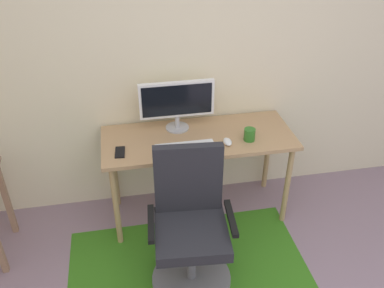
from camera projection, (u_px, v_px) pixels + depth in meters
wall_back at (190, 50)px, 3.12m from camera, size 6.00×0.10×2.60m
area_rug at (189, 270)px, 2.99m from camera, size 1.71×1.06×0.01m
desk at (199, 146)px, 3.17m from camera, size 1.45×0.58×0.75m
monitor at (177, 101)px, 3.10m from camera, size 0.57×0.18×0.39m
keyboard at (185, 147)px, 2.98m from camera, size 0.43×0.13×0.02m
computer_mouse at (228, 142)px, 3.03m from camera, size 0.06×0.10×0.03m
coffee_cup at (250, 135)px, 3.05m from camera, size 0.08×0.08×0.09m
cell_phone at (120, 152)px, 2.93m from camera, size 0.08×0.14×0.01m
office_chair at (191, 234)px, 2.74m from camera, size 0.57×0.55×1.00m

